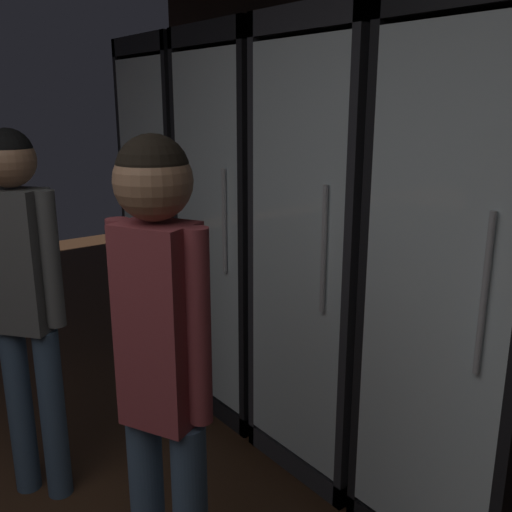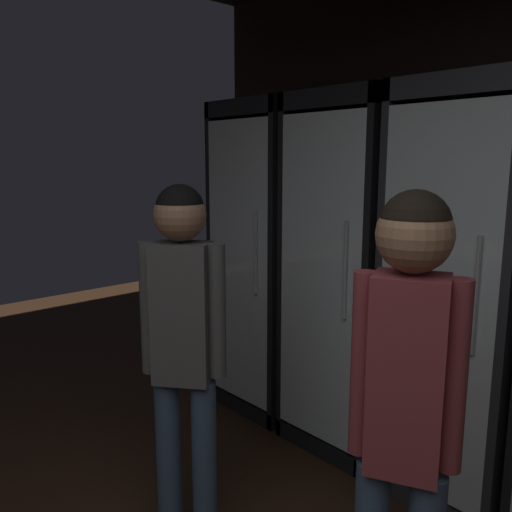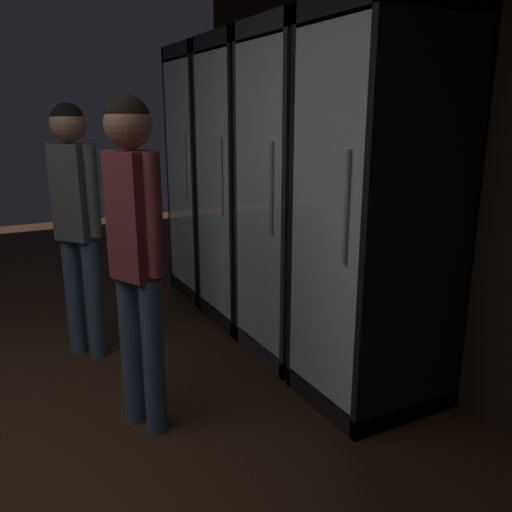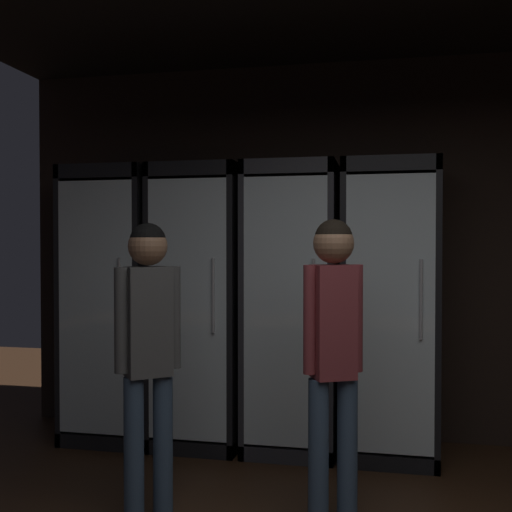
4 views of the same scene
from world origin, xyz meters
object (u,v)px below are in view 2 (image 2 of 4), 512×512
cooler_far_left (280,261)px  shopper_far (183,332)px  cooler_center (473,300)px  cooler_left (361,276)px  shopper_near (405,403)px

cooler_far_left → shopper_far: cooler_far_left is taller
shopper_far → cooler_far_left: bearing=120.3°
cooler_far_left → cooler_center: size_ratio=1.00×
cooler_left → shopper_far: size_ratio=1.29×
cooler_far_left → cooler_center: (1.34, -0.00, -0.00)m
cooler_center → shopper_far: bearing=-113.8°
shopper_near → cooler_center: bearing=107.5°
shopper_near → shopper_far: size_ratio=1.01×
cooler_center → shopper_near: bearing=-72.5°
shopper_far → shopper_near: bearing=6.2°
cooler_center → shopper_near: (0.38, -1.20, -0.00)m
cooler_far_left → cooler_center: 1.34m
cooler_far_left → shopper_far: 1.51m
cooler_center → shopper_near: 1.26m
cooler_left → cooler_center: bearing=-0.2°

